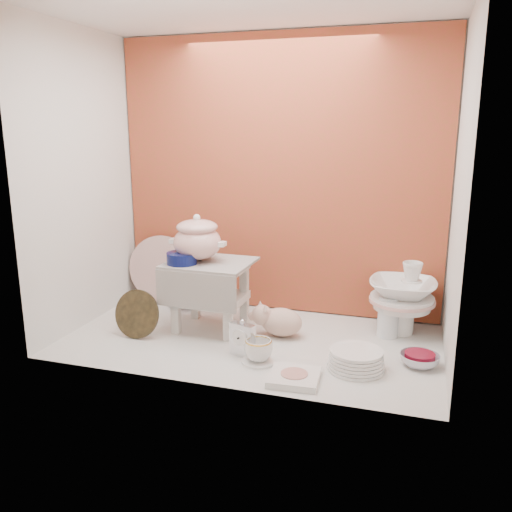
{
  "coord_description": "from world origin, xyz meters",
  "views": [
    {
      "loc": [
        0.75,
        -2.33,
        1.02
      ],
      "look_at": [
        0.02,
        0.02,
        0.42
      ],
      "focal_mm": 37.48,
      "sensor_mm": 36.0,
      "label": 1
    }
  ],
  "objects_px": {
    "gold_rim_teacup": "(258,350)",
    "dinner_plate_stack": "(356,359)",
    "mantel_clock": "(242,338)",
    "plush_pig": "(282,322)",
    "blue_white_vase": "(187,288)",
    "soup_tureen": "(197,238)",
    "crystal_bowl": "(420,360)",
    "floral_platter": "(161,269)",
    "porcelain_tower": "(402,297)",
    "step_stool": "(211,295)"
  },
  "relations": [
    {
      "from": "step_stool",
      "to": "mantel_clock",
      "type": "relative_size",
      "value": 2.39
    },
    {
      "from": "floral_platter",
      "to": "blue_white_vase",
      "type": "height_order",
      "value": "floral_platter"
    },
    {
      "from": "gold_rim_teacup",
      "to": "porcelain_tower",
      "type": "relative_size",
      "value": 0.33
    },
    {
      "from": "gold_rim_teacup",
      "to": "step_stool",
      "type": "bearing_deg",
      "value": 137.98
    },
    {
      "from": "step_stool",
      "to": "mantel_clock",
      "type": "xyz_separation_m",
      "value": [
        0.26,
        -0.27,
        -0.09
      ]
    },
    {
      "from": "step_stool",
      "to": "plush_pig",
      "type": "xyz_separation_m",
      "value": [
        0.37,
        0.0,
        -0.1
      ]
    },
    {
      "from": "plush_pig",
      "to": "porcelain_tower",
      "type": "height_order",
      "value": "porcelain_tower"
    },
    {
      "from": "gold_rim_teacup",
      "to": "porcelain_tower",
      "type": "bearing_deg",
      "value": 43.44
    },
    {
      "from": "mantel_clock",
      "to": "plush_pig",
      "type": "distance_m",
      "value": 0.3
    },
    {
      "from": "floral_platter",
      "to": "blue_white_vase",
      "type": "relative_size",
      "value": 1.83
    },
    {
      "from": "step_stool",
      "to": "blue_white_vase",
      "type": "height_order",
      "value": "step_stool"
    },
    {
      "from": "dinner_plate_stack",
      "to": "plush_pig",
      "type": "bearing_deg",
      "value": 146.93
    },
    {
      "from": "mantel_clock",
      "to": "crystal_bowl",
      "type": "xyz_separation_m",
      "value": [
        0.77,
        0.13,
        -0.06
      ]
    },
    {
      "from": "step_stool",
      "to": "crystal_bowl",
      "type": "relative_size",
      "value": 2.42
    },
    {
      "from": "step_stool",
      "to": "gold_rim_teacup",
      "type": "bearing_deg",
      "value": -40.7
    },
    {
      "from": "gold_rim_teacup",
      "to": "dinner_plate_stack",
      "type": "height_order",
      "value": "gold_rim_teacup"
    },
    {
      "from": "crystal_bowl",
      "to": "floral_platter",
      "type": "bearing_deg",
      "value": 162.39
    },
    {
      "from": "mantel_clock",
      "to": "plush_pig",
      "type": "relative_size",
      "value": 0.66
    },
    {
      "from": "step_stool",
      "to": "blue_white_vase",
      "type": "bearing_deg",
      "value": 134.05
    },
    {
      "from": "blue_white_vase",
      "to": "mantel_clock",
      "type": "height_order",
      "value": "blue_white_vase"
    },
    {
      "from": "soup_tureen",
      "to": "mantel_clock",
      "type": "bearing_deg",
      "value": -39.03
    },
    {
      "from": "soup_tureen",
      "to": "blue_white_vase",
      "type": "height_order",
      "value": "soup_tureen"
    },
    {
      "from": "mantel_clock",
      "to": "porcelain_tower",
      "type": "height_order",
      "value": "porcelain_tower"
    },
    {
      "from": "plush_pig",
      "to": "porcelain_tower",
      "type": "distance_m",
      "value": 0.62
    },
    {
      "from": "crystal_bowl",
      "to": "blue_white_vase",
      "type": "bearing_deg",
      "value": 161.77
    },
    {
      "from": "mantel_clock",
      "to": "floral_platter",
      "type": "bearing_deg",
      "value": 156.73
    },
    {
      "from": "soup_tureen",
      "to": "porcelain_tower",
      "type": "xyz_separation_m",
      "value": [
        1.0,
        0.24,
        -0.29
      ]
    },
    {
      "from": "dinner_plate_stack",
      "to": "step_stool",
      "type": "bearing_deg",
      "value": 161.62
    },
    {
      "from": "blue_white_vase",
      "to": "gold_rim_teacup",
      "type": "relative_size",
      "value": 1.75
    },
    {
      "from": "blue_white_vase",
      "to": "gold_rim_teacup",
      "type": "bearing_deg",
      "value": -44.39
    },
    {
      "from": "floral_platter",
      "to": "dinner_plate_stack",
      "type": "bearing_deg",
      "value": -25.66
    },
    {
      "from": "soup_tureen",
      "to": "step_stool",
      "type": "bearing_deg",
      "value": 6.63
    },
    {
      "from": "plush_pig",
      "to": "porcelain_tower",
      "type": "relative_size",
      "value": 0.7
    },
    {
      "from": "plush_pig",
      "to": "step_stool",
      "type": "bearing_deg",
      "value": -172.08
    },
    {
      "from": "step_stool",
      "to": "crystal_bowl",
      "type": "distance_m",
      "value": 1.06
    },
    {
      "from": "mantel_clock",
      "to": "dinner_plate_stack",
      "type": "relative_size",
      "value": 0.7
    },
    {
      "from": "crystal_bowl",
      "to": "porcelain_tower",
      "type": "bearing_deg",
      "value": 104.97
    },
    {
      "from": "floral_platter",
      "to": "crystal_bowl",
      "type": "relative_size",
      "value": 2.31
    },
    {
      "from": "mantel_clock",
      "to": "dinner_plate_stack",
      "type": "xyz_separation_m",
      "value": [
        0.51,
        0.01,
        -0.04
      ]
    },
    {
      "from": "mantel_clock",
      "to": "gold_rim_teacup",
      "type": "bearing_deg",
      "value": -10.95
    },
    {
      "from": "mantel_clock",
      "to": "porcelain_tower",
      "type": "relative_size",
      "value": 0.46
    },
    {
      "from": "floral_platter",
      "to": "plush_pig",
      "type": "height_order",
      "value": "floral_platter"
    },
    {
      "from": "dinner_plate_stack",
      "to": "blue_white_vase",
      "type": "bearing_deg",
      "value": 152.35
    },
    {
      "from": "crystal_bowl",
      "to": "dinner_plate_stack",
      "type": "bearing_deg",
      "value": -156.08
    },
    {
      "from": "step_stool",
      "to": "dinner_plate_stack",
      "type": "bearing_deg",
      "value": -17.06
    },
    {
      "from": "soup_tureen",
      "to": "dinner_plate_stack",
      "type": "relative_size",
      "value": 1.13
    },
    {
      "from": "crystal_bowl",
      "to": "gold_rim_teacup",
      "type": "bearing_deg",
      "value": -165.36
    },
    {
      "from": "dinner_plate_stack",
      "to": "gold_rim_teacup",
      "type": "bearing_deg",
      "value": -171.61
    },
    {
      "from": "dinner_plate_stack",
      "to": "crystal_bowl",
      "type": "distance_m",
      "value": 0.29
    },
    {
      "from": "plush_pig",
      "to": "mantel_clock",
      "type": "bearing_deg",
      "value": -104.57
    }
  ]
}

